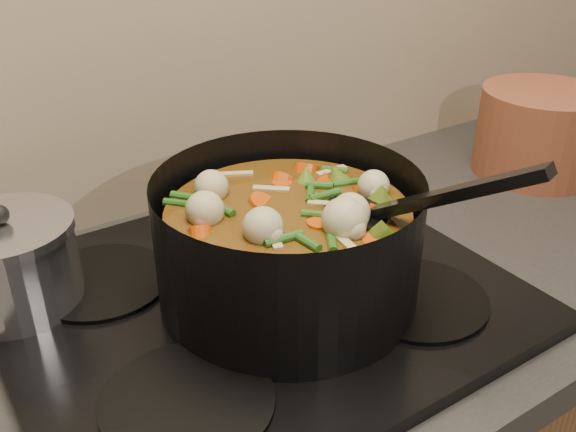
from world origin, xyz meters
TOP-DOWN VIEW (x-y plane):
  - stovetop at (0.00, 1.93)m, footprint 0.62×0.54m
  - stockpot at (0.03, 1.90)m, footprint 0.36×0.43m
  - saucepan at (-0.26, 2.08)m, footprint 0.17×0.17m
  - terracotta_crock at (0.65, 2.00)m, footprint 0.27×0.27m

SIDE VIEW (x-z plane):
  - stovetop at x=0.00m, z-range 0.91..0.93m
  - saucepan at x=-0.26m, z-range 0.92..1.06m
  - terracotta_crock at x=0.65m, z-range 0.91..1.07m
  - stockpot at x=0.03m, z-range 0.89..1.13m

